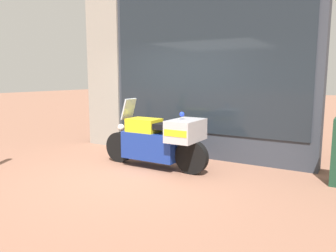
# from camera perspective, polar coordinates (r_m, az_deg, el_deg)

# --- Properties ---
(ground_plane) EXTENTS (60.00, 60.00, 0.00)m
(ground_plane) POSITION_cam_1_polar(r_m,az_deg,el_deg) (5.76, -6.01, -8.76)
(ground_plane) COLOR #8E604C
(shop_building) EXTENTS (5.44, 0.55, 4.03)m
(shop_building) POSITION_cam_1_polar(r_m,az_deg,el_deg) (7.41, 0.60, 10.96)
(shop_building) COLOR #333842
(shop_building) RESTS_ON ground
(window_display) EXTENTS (4.02, 0.30, 2.13)m
(window_display) POSITION_cam_1_polar(r_m,az_deg,el_deg) (7.15, 6.42, -1.24)
(window_display) COLOR slate
(window_display) RESTS_ON ground
(paramedic_motorcycle) EXTENTS (2.23, 0.77, 1.30)m
(paramedic_motorcycle) POSITION_cam_1_polar(r_m,az_deg,el_deg) (6.10, -1.39, -2.32)
(paramedic_motorcycle) COLOR black
(paramedic_motorcycle) RESTS_ON ground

